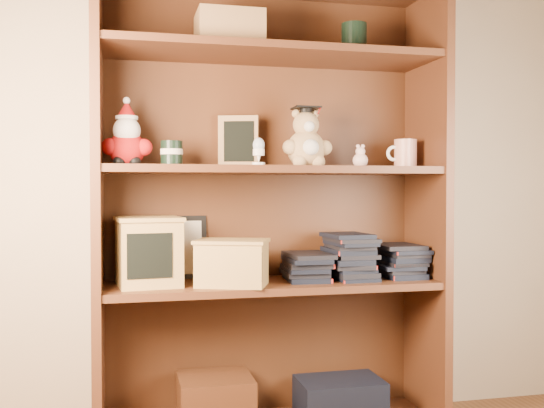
% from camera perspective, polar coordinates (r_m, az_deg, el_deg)
% --- Properties ---
extents(bookcase, '(1.20, 0.35, 1.60)m').
position_cam_1_polar(bookcase, '(2.26, -0.36, -1.02)').
color(bookcase, '#522B17').
rests_on(bookcase, ground).
extents(shelf_lower, '(1.14, 0.33, 0.02)m').
position_cam_1_polar(shelf_lower, '(2.23, 0.00, -7.27)').
color(shelf_lower, '#522B17').
rests_on(shelf_lower, ground).
extents(shelf_upper, '(1.14, 0.33, 0.02)m').
position_cam_1_polar(shelf_upper, '(2.21, 0.00, 3.05)').
color(shelf_upper, '#522B17').
rests_on(shelf_upper, ground).
extents(santa_plush, '(0.16, 0.12, 0.23)m').
position_cam_1_polar(santa_plush, '(2.15, -12.88, 5.65)').
color(santa_plush, '#A50F0F').
rests_on(santa_plush, shelf_upper).
extents(teachers_tin, '(0.07, 0.07, 0.08)m').
position_cam_1_polar(teachers_tin, '(2.16, -8.98, 4.53)').
color(teachers_tin, black).
rests_on(teachers_tin, shelf_upper).
extents(chalkboard_plaque, '(0.14, 0.10, 0.19)m').
position_cam_1_polar(chalkboard_plaque, '(2.30, -3.04, 5.53)').
color(chalkboard_plaque, '#9E7547').
rests_on(chalkboard_plaque, shelf_upper).
extents(egg_cup, '(0.04, 0.04, 0.09)m').
position_cam_1_polar(egg_cup, '(2.12, -1.20, 4.82)').
color(egg_cup, white).
rests_on(egg_cup, shelf_upper).
extents(grad_teddy_bear, '(0.18, 0.15, 0.22)m').
position_cam_1_polar(grad_teddy_bear, '(2.24, 3.11, 5.45)').
color(grad_teddy_bear, tan).
rests_on(grad_teddy_bear, shelf_upper).
extents(pink_figurine, '(0.05, 0.05, 0.09)m').
position_cam_1_polar(pink_figurine, '(2.30, 7.92, 4.08)').
color(pink_figurine, beige).
rests_on(pink_figurine, shelf_upper).
extents(teacher_mug, '(0.12, 0.08, 0.10)m').
position_cam_1_polar(teacher_mug, '(2.37, 11.82, 4.45)').
color(teacher_mug, silver).
rests_on(teacher_mug, shelf_upper).
extents(certificate_frame, '(0.18, 0.05, 0.23)m').
position_cam_1_polar(certificate_frame, '(2.30, -8.13, -3.86)').
color(certificate_frame, black).
rests_on(certificate_frame, shelf_lower).
extents(treats_box, '(0.23, 0.23, 0.23)m').
position_cam_1_polar(treats_box, '(2.16, -11.00, -4.15)').
color(treats_box, tan).
rests_on(treats_box, shelf_lower).
extents(pencils_box, '(0.28, 0.24, 0.15)m').
position_cam_1_polar(pencils_box, '(2.12, -3.60, -5.23)').
color(pencils_box, tan).
rests_on(pencils_box, shelf_lower).
extents(book_stack_left, '(0.14, 0.20, 0.10)m').
position_cam_1_polar(book_stack_left, '(2.25, 3.05, -5.63)').
color(book_stack_left, black).
rests_on(book_stack_left, shelf_lower).
extents(book_stack_mid, '(0.14, 0.20, 0.18)m').
position_cam_1_polar(book_stack_mid, '(2.30, 6.82, -4.50)').
color(book_stack_mid, black).
rests_on(book_stack_mid, shelf_lower).
extents(book_stack_right, '(0.14, 0.20, 0.13)m').
position_cam_1_polar(book_stack_right, '(2.38, 11.44, -4.90)').
color(book_stack_right, black).
rests_on(book_stack_right, shelf_lower).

